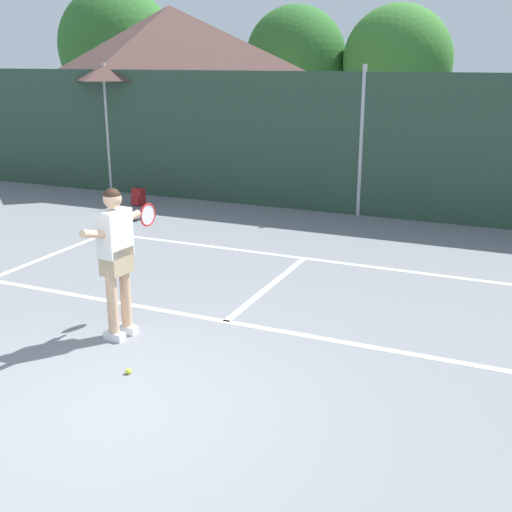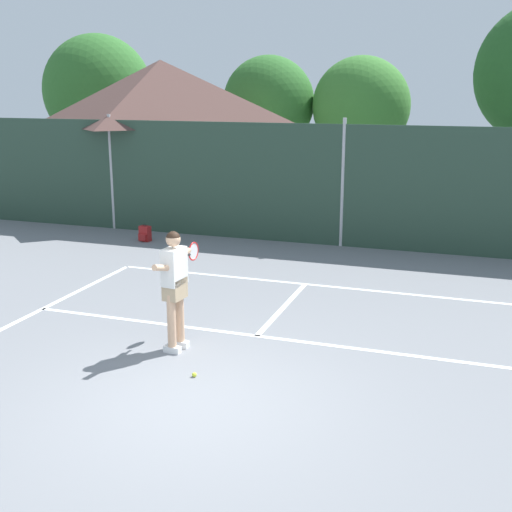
# 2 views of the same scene
# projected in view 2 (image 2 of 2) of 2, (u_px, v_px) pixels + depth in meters

# --- Properties ---
(ground_plane) EXTENTS (120.00, 120.00, 0.00)m
(ground_plane) POSITION_uv_depth(u_px,v_px,m) (194.00, 404.00, 8.29)
(ground_plane) COLOR slate
(court_markings) EXTENTS (8.30, 11.10, 0.01)m
(court_markings) POSITION_uv_depth(u_px,v_px,m) (213.00, 383.00, 8.89)
(court_markings) COLOR white
(court_markings) RESTS_ON ground
(chainlink_fence) EXTENTS (26.09, 0.09, 3.17)m
(chainlink_fence) POSITION_uv_depth(u_px,v_px,m) (343.00, 186.00, 16.15)
(chainlink_fence) COLOR #284233
(chainlink_fence) RESTS_ON ground
(clubhouse_building) EXTENTS (6.51, 5.62, 4.70)m
(clubhouse_building) POSITION_uv_depth(u_px,v_px,m) (163.00, 133.00, 20.91)
(clubhouse_building) COLOR silver
(clubhouse_building) RESTS_ON ground
(treeline_backdrop) EXTENTS (28.19, 4.32, 6.73)m
(treeline_backdrop) POSITION_uv_depth(u_px,v_px,m) (388.00, 88.00, 23.42)
(treeline_backdrop) COLOR brown
(treeline_backdrop) RESTS_ON ground
(tennis_player) EXTENTS (0.29, 1.44, 1.85)m
(tennis_player) POSITION_uv_depth(u_px,v_px,m) (175.00, 280.00, 9.75)
(tennis_player) COLOR silver
(tennis_player) RESTS_ON ground
(tennis_ball) EXTENTS (0.07, 0.07, 0.07)m
(tennis_ball) POSITION_uv_depth(u_px,v_px,m) (194.00, 375.00, 9.07)
(tennis_ball) COLOR #CCE033
(tennis_ball) RESTS_ON ground
(backpack_red) EXTENTS (0.31, 0.28, 0.46)m
(backpack_red) POSITION_uv_depth(u_px,v_px,m) (145.00, 234.00, 16.98)
(backpack_red) COLOR maroon
(backpack_red) RESTS_ON ground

